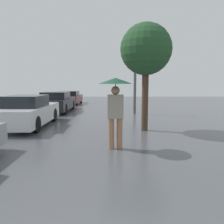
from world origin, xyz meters
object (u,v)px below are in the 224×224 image
street_lamp (135,72)px  parked_car_third (57,102)px  tree (146,50)px  pedestrian (115,97)px  parked_car_second (28,112)px  parked_car_farthest (70,98)px

street_lamp → parked_car_third: bearing=168.0°
tree → pedestrian: bearing=-116.1°
parked_car_third → parked_car_second: bearing=-89.7°
parked_car_third → street_lamp: (4.90, -1.04, 1.83)m
pedestrian → parked_car_third: bearing=113.6°
pedestrian → street_lamp: 7.36m
parked_car_second → tree: tree is taller
pedestrian → tree: size_ratio=0.48×
parked_car_farthest → street_lamp: size_ratio=1.02×
pedestrian → parked_car_farthest: pedestrian is taller
parked_car_second → pedestrian: bearing=-42.1°
parked_car_third → pedestrian: bearing=-66.4°
parked_car_second → parked_car_third: (-0.02, 5.00, -0.01)m
parked_car_farthest → tree: bearing=-66.5°
pedestrian → tree: bearing=63.9°
parked_car_second → tree: bearing=-10.2°
parked_car_second → parked_car_farthest: size_ratio=0.97×
pedestrian → street_lamp: (1.31, 7.17, 1.03)m
parked_car_farthest → parked_car_third: bearing=-87.9°
parked_car_farthest → tree: tree is taller
pedestrian → street_lamp: size_ratio=0.47×
pedestrian → street_lamp: street_lamp is taller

